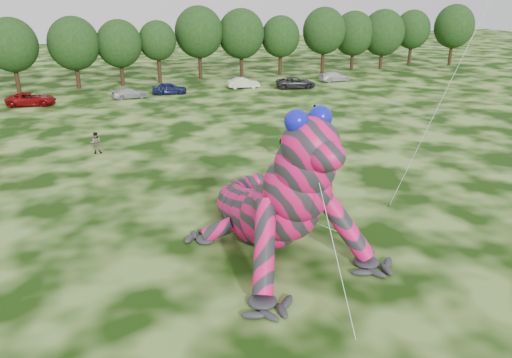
{
  "coord_description": "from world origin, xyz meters",
  "views": [
    {
      "loc": [
        -11.14,
        -15.16,
        12.91
      ],
      "look_at": [
        -3.08,
        6.51,
        4.0
      ],
      "focal_mm": 35.0,
      "sensor_mm": 36.0,
      "label": 1
    }
  ],
  "objects": [
    {
      "name": "spectator_1",
      "position": [
        -9.79,
        26.47,
        0.9
      ],
      "size": [
        0.97,
        0.81,
        1.81
      ],
      "primitive_type": "imported",
      "rotation": [
        0.0,
        0.0,
        2.99
      ],
      "color": "gray",
      "rests_on": "ground"
    },
    {
      "name": "car_5",
      "position": [
        11.04,
        49.33,
        0.71
      ],
      "size": [
        4.48,
        2.06,
        1.42
      ],
      "primitive_type": "imported",
      "rotation": [
        0.0,
        0.0,
        1.44
      ],
      "color": "silver",
      "rests_on": "ground"
    },
    {
      "name": "tree_13",
      "position": [
        27.13,
        57.13,
        5.06
      ],
      "size": [
        6.83,
        6.15,
        10.13
      ],
      "primitive_type": null,
      "color": "black",
      "rests_on": "ground"
    },
    {
      "name": "car_3",
      "position": [
        -4.46,
        47.93,
        0.62
      ],
      "size": [
        4.51,
        2.33,
        1.25
      ],
      "primitive_type": "imported",
      "rotation": [
        0.0,
        0.0,
        1.71
      ],
      "color": "#A4A7AD",
      "rests_on": "ground"
    },
    {
      "name": "tree_14",
      "position": [
        33.46,
        58.72,
        4.7
      ],
      "size": [
        6.82,
        6.14,
        9.4
      ],
      "primitive_type": null,
      "color": "black",
      "rests_on": "ground"
    },
    {
      "name": "tree_16",
      "position": [
        45.45,
        59.37,
        4.69
      ],
      "size": [
        6.26,
        5.63,
        9.37
      ],
      "primitive_type": null,
      "color": "black",
      "rests_on": "ground"
    },
    {
      "name": "car_4",
      "position": [
        0.73,
        48.73,
        0.75
      ],
      "size": [
        4.65,
        2.51,
        1.5
      ],
      "primitive_type": "imported",
      "rotation": [
        0.0,
        0.0,
        1.4
      ],
      "color": "#141A44",
      "rests_on": "ground"
    },
    {
      "name": "tree_11",
      "position": [
        13.79,
        58.2,
        5.03
      ],
      "size": [
        7.01,
        6.31,
        10.07
      ],
      "primitive_type": null,
      "color": "black",
      "rests_on": "ground"
    },
    {
      "name": "tree_17",
      "position": [
        51.95,
        56.66,
        5.15
      ],
      "size": [
        6.98,
        6.28,
        10.3
      ],
      "primitive_type": null,
      "color": "black",
      "rests_on": "ground"
    },
    {
      "name": "tree_10",
      "position": [
        7.4,
        58.58,
        5.25
      ],
      "size": [
        7.09,
        6.38,
        10.5
      ],
      "primitive_type": null,
      "color": "black",
      "rests_on": "ground"
    },
    {
      "name": "spectator_5",
      "position": [
        4.17,
        19.98,
        0.82
      ],
      "size": [
        1.41,
        1.42,
        1.64
      ],
      "primitive_type": "imported",
      "rotation": [
        0.0,
        0.0,
        0.79
      ],
      "color": "gray",
      "rests_on": "ground"
    },
    {
      "name": "tree_9",
      "position": [
        1.06,
        57.35,
        4.34
      ],
      "size": [
        5.27,
        4.74,
        8.68
      ],
      "primitive_type": null,
      "color": "black",
      "rests_on": "ground"
    },
    {
      "name": "tree_8",
      "position": [
        -4.22,
        56.99,
        4.47
      ],
      "size": [
        6.14,
        5.53,
        8.94
      ],
      "primitive_type": null,
      "color": "black",
      "rests_on": "ground"
    },
    {
      "name": "car_2",
      "position": [
        -15.64,
        47.78,
        0.76
      ],
      "size": [
        5.84,
        3.58,
        1.51
      ],
      "primitive_type": "imported",
      "rotation": [
        0.0,
        0.0,
        1.36
      ],
      "color": "maroon",
      "rests_on": "ground"
    },
    {
      "name": "tree_7",
      "position": [
        -10.08,
        56.8,
        4.74
      ],
      "size": [
        6.68,
        6.01,
        9.48
      ],
      "primitive_type": null,
      "color": "black",
      "rests_on": "ground"
    },
    {
      "name": "car_7",
      "position": [
        25.23,
        49.71,
        0.69
      ],
      "size": [
        4.8,
        2.11,
        1.37
      ],
      "primitive_type": "imported",
      "rotation": [
        0.0,
        0.0,
        1.61
      ],
      "color": "silver",
      "rests_on": "ground"
    },
    {
      "name": "tree_15",
      "position": [
        38.47,
        57.77,
        4.82
      ],
      "size": [
        7.17,
        6.45,
        9.63
      ],
      "primitive_type": null,
      "color": "black",
      "rests_on": "ground"
    },
    {
      "name": "spectator_3",
      "position": [
        11.75,
        29.39,
        0.9
      ],
      "size": [
        1.11,
        0.63,
        1.79
      ],
      "primitive_type": "imported",
      "rotation": [
        0.0,
        0.0,
        0.19
      ],
      "color": "gray",
      "rests_on": "ground"
    },
    {
      "name": "tree_6",
      "position": [
        -17.56,
        56.68,
        4.75
      ],
      "size": [
        6.52,
        5.86,
        9.49
      ],
      "primitive_type": null,
      "color": "black",
      "rests_on": "ground"
    },
    {
      "name": "car_6",
      "position": [
        17.68,
        46.72,
        0.75
      ],
      "size": [
        5.8,
        3.54,
        1.5
      ],
      "primitive_type": "imported",
      "rotation": [
        0.0,
        0.0,
        1.37
      ],
      "color": "#262628",
      "rests_on": "ground"
    },
    {
      "name": "tree_12",
      "position": [
        20.01,
        57.74,
        4.49
      ],
      "size": [
        5.99,
        5.39,
        8.97
      ],
      "primitive_type": null,
      "color": "black",
      "rests_on": "ground"
    },
    {
      "name": "inflatable_gecko",
      "position": [
        -2.53,
        7.51,
        4.07
      ],
      "size": [
        16.81,
        18.79,
        8.14
      ],
      "primitive_type": null,
      "rotation": [
        0.0,
        0.0,
        0.21
      ],
      "color": "#DD0F5C",
      "rests_on": "ground"
    },
    {
      "name": "ground",
      "position": [
        0.0,
        0.0,
        0.0
      ],
      "size": [
        240.0,
        240.0,
        0.0
      ],
      "primitive_type": "plane",
      "color": "#16330A",
      "rests_on": "ground"
    }
  ]
}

